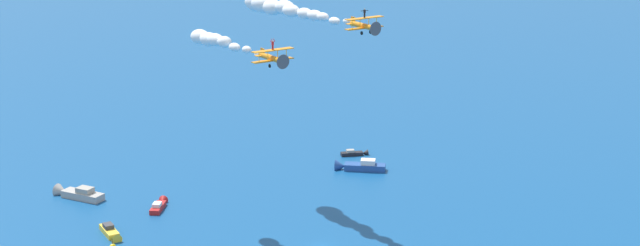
{
  "coord_description": "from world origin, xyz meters",
  "views": [
    {
      "loc": [
        84.72,
        118.17,
        63.4
      ],
      "look_at": [
        -0.01,
        -0.41,
        22.16
      ],
      "focal_mm": 51.58,
      "sensor_mm": 36.0,
      "label": 1
    }
  ],
  "objects_px": {
    "motorboat_near_centre": "(77,194)",
    "biplane_lead": "(364,25)",
    "biplane_wingman": "(273,58)",
    "wingwalker_wingman": "(273,44)",
    "motorboat_far_port": "(159,205)",
    "motorboat_inshore": "(356,153)",
    "wingwalker_lead": "(365,12)",
    "motorboat_ahead": "(358,166)",
    "motorboat_trailing": "(111,233)"
  },
  "relations": [
    {
      "from": "motorboat_inshore",
      "to": "motorboat_trailing",
      "type": "relative_size",
      "value": 0.8
    },
    {
      "from": "motorboat_far_port",
      "to": "wingwalker_lead",
      "type": "relative_size",
      "value": 4.31
    },
    {
      "from": "motorboat_trailing",
      "to": "motorboat_far_port",
      "type": "bearing_deg",
      "value": -150.16
    },
    {
      "from": "motorboat_far_port",
      "to": "motorboat_inshore",
      "type": "bearing_deg",
      "value": -175.15
    },
    {
      "from": "biplane_lead",
      "to": "motorboat_near_centre",
      "type": "bearing_deg",
      "value": -55.57
    },
    {
      "from": "motorboat_near_centre",
      "to": "biplane_lead",
      "type": "xyz_separation_m",
      "value": [
        -33.23,
        48.48,
        36.88
      ]
    },
    {
      "from": "motorboat_near_centre",
      "to": "wingwalker_lead",
      "type": "distance_m",
      "value": 70.57
    },
    {
      "from": "wingwalker_lead",
      "to": "wingwalker_wingman",
      "type": "xyz_separation_m",
      "value": [
        16.71,
        -1.97,
        -3.71
      ]
    },
    {
      "from": "motorboat_trailing",
      "to": "biplane_lead",
      "type": "xyz_separation_m",
      "value": [
        -35.53,
        26.39,
        37.14
      ]
    },
    {
      "from": "motorboat_ahead",
      "to": "wingwalker_wingman",
      "type": "relative_size",
      "value": 5.56
    },
    {
      "from": "motorboat_inshore",
      "to": "motorboat_ahead",
      "type": "height_order",
      "value": "motorboat_ahead"
    },
    {
      "from": "motorboat_far_port",
      "to": "wingwalker_lead",
      "type": "distance_m",
      "value": 56.58
    },
    {
      "from": "motorboat_trailing",
      "to": "motorboat_ahead",
      "type": "distance_m",
      "value": 57.88
    },
    {
      "from": "motorboat_far_port",
      "to": "wingwalker_lead",
      "type": "bearing_deg",
      "value": 123.72
    },
    {
      "from": "motorboat_inshore",
      "to": "biplane_wingman",
      "type": "bearing_deg",
      "value": 38.87
    },
    {
      "from": "motorboat_far_port",
      "to": "biplane_wingman",
      "type": "xyz_separation_m",
      "value": [
        -5.86,
        31.85,
        33.43
      ]
    },
    {
      "from": "motorboat_far_port",
      "to": "wingwalker_wingman",
      "type": "relative_size",
      "value": 3.74
    },
    {
      "from": "motorboat_near_centre",
      "to": "motorboat_inshore",
      "type": "xyz_separation_m",
      "value": [
        -61.37,
        10.35,
        -0.37
      ]
    },
    {
      "from": "motorboat_inshore",
      "to": "biplane_lead",
      "type": "relative_size",
      "value": 0.86
    },
    {
      "from": "motorboat_inshore",
      "to": "biplane_wingman",
      "type": "relative_size",
      "value": 0.86
    },
    {
      "from": "motorboat_near_centre",
      "to": "biplane_wingman",
      "type": "bearing_deg",
      "value": 109.56
    },
    {
      "from": "motorboat_near_centre",
      "to": "motorboat_trailing",
      "type": "height_order",
      "value": "motorboat_near_centre"
    },
    {
      "from": "motorboat_inshore",
      "to": "biplane_lead",
      "type": "distance_m",
      "value": 60.27
    },
    {
      "from": "motorboat_trailing",
      "to": "wingwalker_wingman",
      "type": "distance_m",
      "value": 47.08
    },
    {
      "from": "motorboat_inshore",
      "to": "wingwalker_wingman",
      "type": "height_order",
      "value": "wingwalker_wingman"
    },
    {
      "from": "motorboat_ahead",
      "to": "wingwalker_wingman",
      "type": "bearing_deg",
      "value": 35.45
    },
    {
      "from": "motorboat_inshore",
      "to": "biplane_wingman",
      "type": "xyz_separation_m",
      "value": [
        44.85,
        36.15,
        33.5
      ]
    },
    {
      "from": "motorboat_near_centre",
      "to": "biplane_lead",
      "type": "bearing_deg",
      "value": 124.43
    },
    {
      "from": "motorboat_near_centre",
      "to": "wingwalker_wingman",
      "type": "height_order",
      "value": "wingwalker_wingman"
    },
    {
      "from": "motorboat_trailing",
      "to": "biplane_wingman",
      "type": "xyz_separation_m",
      "value": [
        -18.82,
        24.41,
        33.39
      ]
    },
    {
      "from": "motorboat_inshore",
      "to": "wingwalker_wingman",
      "type": "bearing_deg",
      "value": 38.89
    },
    {
      "from": "motorboat_inshore",
      "to": "biplane_wingman",
      "type": "distance_m",
      "value": 66.64
    },
    {
      "from": "motorboat_ahead",
      "to": "motorboat_trailing",
      "type": "bearing_deg",
      "value": 3.28
    },
    {
      "from": "wingwalker_lead",
      "to": "wingwalker_wingman",
      "type": "bearing_deg",
      "value": -6.73
    },
    {
      "from": "biplane_wingman",
      "to": "wingwalker_wingman",
      "type": "relative_size",
      "value": 4.12
    },
    {
      "from": "motorboat_inshore",
      "to": "wingwalker_lead",
      "type": "xyz_separation_m",
      "value": [
        28.13,
        38.14,
        39.4
      ]
    },
    {
      "from": "motorboat_inshore",
      "to": "biplane_lead",
      "type": "xyz_separation_m",
      "value": [
        28.14,
        38.12,
        37.25
      ]
    },
    {
      "from": "motorboat_ahead",
      "to": "biplane_wingman",
      "type": "xyz_separation_m",
      "value": [
        38.97,
        27.73,
        33.14
      ]
    },
    {
      "from": "motorboat_ahead",
      "to": "biplane_wingman",
      "type": "relative_size",
      "value": 1.35
    },
    {
      "from": "motorboat_inshore",
      "to": "wingwalker_wingman",
      "type": "distance_m",
      "value": 67.77
    },
    {
      "from": "motorboat_far_port",
      "to": "motorboat_ahead",
      "type": "relative_size",
      "value": 0.67
    },
    {
      "from": "motorboat_ahead",
      "to": "wingwalker_lead",
      "type": "bearing_deg",
      "value": 53.17
    },
    {
      "from": "motorboat_far_port",
      "to": "wingwalker_wingman",
      "type": "xyz_separation_m",
      "value": [
        -5.87,
        31.86,
        35.62
      ]
    },
    {
      "from": "motorboat_far_port",
      "to": "biplane_wingman",
      "type": "height_order",
      "value": "biplane_wingman"
    },
    {
      "from": "motorboat_inshore",
      "to": "wingwalker_lead",
      "type": "relative_size",
      "value": 4.1
    },
    {
      "from": "wingwalker_lead",
      "to": "biplane_lead",
      "type": "bearing_deg",
      "value": -52.32
    },
    {
      "from": "biplane_wingman",
      "to": "wingwalker_wingman",
      "type": "distance_m",
      "value": 2.19
    },
    {
      "from": "biplane_lead",
      "to": "wingwalker_lead",
      "type": "xyz_separation_m",
      "value": [
        -0.01,
        0.01,
        2.15
      ]
    },
    {
      "from": "wingwalker_wingman",
      "to": "motorboat_trailing",
      "type": "bearing_deg",
      "value": -52.38
    },
    {
      "from": "motorboat_ahead",
      "to": "biplane_lead",
      "type": "distance_m",
      "value": 52.33
    }
  ]
}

